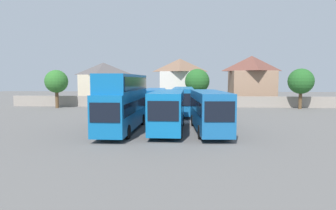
# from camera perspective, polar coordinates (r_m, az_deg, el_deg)

# --- Properties ---
(ground) EXTENTS (140.00, 140.00, 0.00)m
(ground) POSITION_cam_1_polar(r_m,az_deg,el_deg) (44.71, 1.23, -0.99)
(ground) COLOR #605E5B
(depot_boundary_wall) EXTENTS (56.00, 0.50, 1.80)m
(depot_boundary_wall) POSITION_cam_1_polar(r_m,az_deg,el_deg) (49.92, 1.49, 0.65)
(depot_boundary_wall) COLOR gray
(depot_boundary_wall) RESTS_ON ground
(bus_1) EXTENTS (2.65, 11.59, 5.00)m
(bus_1) POSITION_cam_1_polar(r_m,az_deg,el_deg) (26.84, -8.48, 1.08)
(bus_1) COLOR #0F5E9C
(bus_1) RESTS_ON ground
(bus_2) EXTENTS (2.70, 10.40, 3.55)m
(bus_2) POSITION_cam_1_polar(r_m,az_deg,el_deg) (26.39, 0.05, -0.66)
(bus_2) COLOR #0F63A4
(bus_2) RESTS_ON ground
(bus_3) EXTENTS (3.12, 10.67, 3.56)m
(bus_3) POSITION_cam_1_polar(r_m,az_deg,el_deg) (26.28, 7.83, -0.72)
(bus_3) COLOR #185B98
(bus_3) RESTS_ON ground
(bus_4) EXTENTS (3.27, 11.63, 3.29)m
(bus_4) POSITION_cam_1_polar(r_m,az_deg,el_deg) (40.45, -2.43, 1.07)
(bus_4) COLOR #155CA5
(bus_4) RESTS_ON ground
(bus_5) EXTENTS (2.64, 11.77, 3.50)m
(bus_5) POSITION_cam_1_polar(r_m,az_deg,el_deg) (39.56, 2.92, 1.14)
(bus_5) COLOR #1764A2
(bus_5) RESTS_ON ground
(house_terrace_left) EXTENTS (8.43, 6.86, 7.89)m
(house_terrace_left) POSITION_cam_1_polar(r_m,az_deg,el_deg) (60.09, -12.18, 4.24)
(house_terrace_left) COLOR beige
(house_terrace_left) RESTS_ON ground
(house_terrace_centre) EXTENTS (7.63, 6.38, 8.57)m
(house_terrace_centre) POSITION_cam_1_polar(r_m,az_deg,el_deg) (57.78, 2.29, 4.67)
(house_terrace_centre) COLOR silver
(house_terrace_centre) RESTS_ON ground
(house_terrace_right) EXTENTS (8.00, 8.26, 8.98)m
(house_terrace_right) POSITION_cam_1_polar(r_m,az_deg,el_deg) (58.14, 15.62, 4.71)
(house_terrace_right) COLOR #9E7A60
(house_terrace_right) RESTS_ON ground
(tree_left_of_lot) EXTENTS (3.66, 3.66, 6.11)m
(tree_left_of_lot) POSITION_cam_1_polar(r_m,az_deg,el_deg) (51.22, -20.51, 4.19)
(tree_left_of_lot) COLOR brown
(tree_left_of_lot) RESTS_ON ground
(tree_behind_wall) EXTENTS (3.94, 3.94, 6.29)m
(tree_behind_wall) POSITION_cam_1_polar(r_m,az_deg,el_deg) (50.92, 24.02, 4.13)
(tree_behind_wall) COLOR brown
(tree_behind_wall) RESTS_ON ground
(tree_right_of_lot) EXTENTS (4.27, 4.27, 6.44)m
(tree_right_of_lot) POSITION_cam_1_polar(r_m,az_deg,el_deg) (52.28, 5.59, 4.53)
(tree_right_of_lot) COLOR brown
(tree_right_of_lot) RESTS_ON ground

